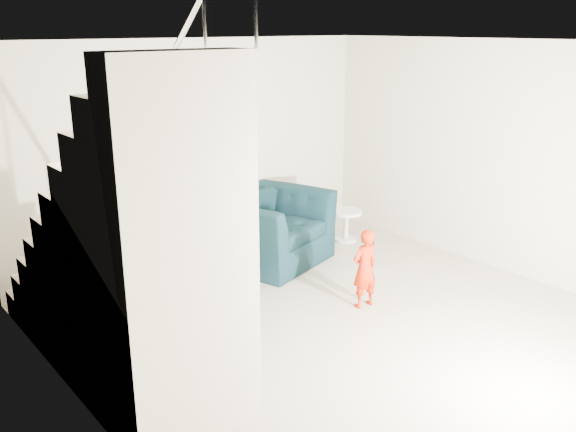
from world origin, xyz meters
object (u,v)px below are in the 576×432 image
at_px(staircase, 131,275).
at_px(armchair, 270,228).
at_px(toddler, 365,269).
at_px(side_table, 346,220).

bearing_deg(staircase, armchair, 29.67).
bearing_deg(toddler, side_table, -124.57).
relative_size(side_table, staircase, 0.12).
xyz_separation_m(toddler, side_table, (1.30, 1.59, -0.13)).
xyz_separation_m(armchair, toddler, (-0.03, -1.64, -0.01)).
bearing_deg(staircase, toddler, -5.09).
height_order(armchair, side_table, armchair).
distance_m(toddler, side_table, 2.06).
relative_size(toddler, staircase, 0.23).
bearing_deg(armchair, staircase, -166.75).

